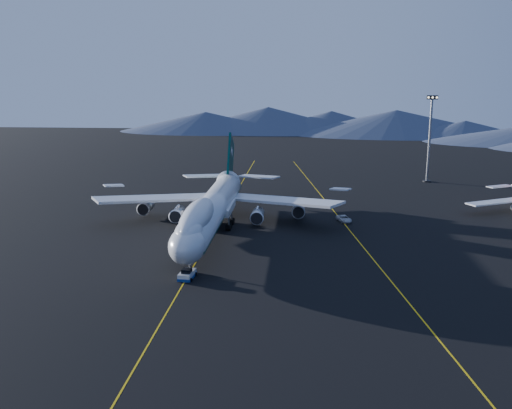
# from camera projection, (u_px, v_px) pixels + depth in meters

# --- Properties ---
(ground) EXTENTS (500.00, 500.00, 0.00)m
(ground) POSITION_uv_depth(u_px,v_px,m) (213.00, 233.00, 127.83)
(ground) COLOR black
(ground) RESTS_ON ground
(taxiway_line_main) EXTENTS (0.25, 220.00, 0.01)m
(taxiway_line_main) POSITION_uv_depth(u_px,v_px,m) (213.00, 233.00, 127.83)
(taxiway_line_main) COLOR yellow
(taxiway_line_main) RESTS_ON ground
(taxiway_line_side) EXTENTS (28.08, 198.09, 0.01)m
(taxiway_line_side) POSITION_uv_depth(u_px,v_px,m) (345.00, 224.00, 135.13)
(taxiway_line_side) COLOR yellow
(taxiway_line_side) RESTS_ON ground
(boeing_747) EXTENTS (59.62, 72.43, 19.37)m
(boeing_747) POSITION_uv_depth(u_px,v_px,m) (213.00, 207.00, 126.57)
(boeing_747) COLOR silver
(boeing_747) RESTS_ON ground
(pushback_tug) EXTENTS (2.94, 4.69, 1.95)m
(pushback_tug) POSITION_uv_depth(u_px,v_px,m) (187.00, 275.00, 99.03)
(pushback_tug) COLOR silver
(pushback_tug) RESTS_ON ground
(service_van) EXTENTS (3.84, 5.73, 1.46)m
(service_van) POSITION_uv_depth(u_px,v_px,m) (344.00, 219.00, 137.42)
(service_van) COLOR silver
(service_van) RESTS_ON ground
(floodlight_mast) EXTENTS (3.48, 2.61, 28.17)m
(floodlight_mast) POSITION_uv_depth(u_px,v_px,m) (430.00, 139.00, 185.52)
(floodlight_mast) COLOR black
(floodlight_mast) RESTS_ON ground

